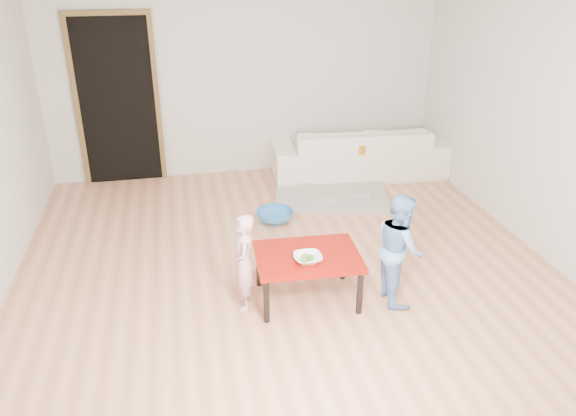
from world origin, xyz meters
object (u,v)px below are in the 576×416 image
object	(u,v)px
child_pink	(243,263)
child_blue	(399,248)
red_table	(307,277)
sofa	(358,151)
bowl	(308,258)
basin	(275,216)

from	to	relation	value
child_pink	child_blue	size ratio (longest dim) A/B	0.87
red_table	sofa	bearing A→B (deg)	63.95
bowl	child_pink	xyz separation A→B (m)	(-0.52, 0.10, -0.04)
bowl	sofa	bearing A→B (deg)	64.42
sofa	bowl	xyz separation A→B (m)	(-1.36, -2.84, 0.13)
red_table	child_blue	xyz separation A→B (m)	(0.75, -0.13, 0.27)
child_pink	basin	world-z (taller)	child_pink
sofa	child_pink	size ratio (longest dim) A/B	2.67
red_table	child_blue	size ratio (longest dim) A/B	0.90
red_table	bowl	bearing A→B (deg)	-102.82
bowl	red_table	bearing A→B (deg)	77.18
sofa	red_table	world-z (taller)	sofa
red_table	child_pink	xyz separation A→B (m)	(-0.54, -0.01, 0.21)
red_table	child_pink	world-z (taller)	child_pink
red_table	basin	world-z (taller)	red_table
child_pink	child_blue	distance (m)	1.30
red_table	child_blue	distance (m)	0.81
child_pink	basin	bearing A→B (deg)	166.26
sofa	basin	bearing A→B (deg)	45.12
child_pink	basin	xyz separation A→B (m)	(0.54, 1.55, -0.36)
child_pink	basin	distance (m)	1.68
child_blue	basin	world-z (taller)	child_blue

